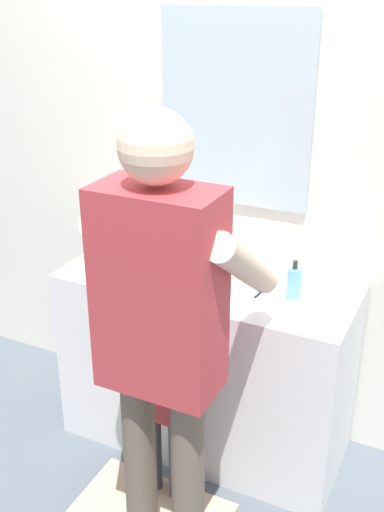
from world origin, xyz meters
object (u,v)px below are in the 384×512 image
at_px(toothbrush_cup, 135,247).
at_px(soap_bottle, 294,283).
at_px(child_toddler, 165,388).
at_px(adult_parent, 162,319).

bearing_deg(toothbrush_cup, soap_bottle, -4.60).
height_order(soap_bottle, child_toddler, soap_bottle).
bearing_deg(adult_parent, child_toddler, 118.47).
relative_size(soap_bottle, child_toddler, 0.18).
height_order(soap_bottle, adult_parent, adult_parent).
height_order(child_toddler, adult_parent, adult_parent).
bearing_deg(toothbrush_cup, adult_parent, -53.27).
bearing_deg(toothbrush_cup, child_toddler, -49.46).
bearing_deg(child_toddler, adult_parent, -61.53).
bearing_deg(adult_parent, toothbrush_cup, 126.73).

